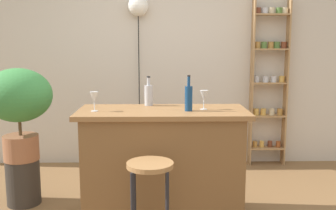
{
  "coord_description": "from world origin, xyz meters",
  "views": [
    {
      "loc": [
        -0.02,
        -3.0,
        1.53
      ],
      "look_at": [
        0.05,
        0.55,
        0.96
      ],
      "focal_mm": 42.05,
      "sensor_mm": 36.0,
      "label": 1
    }
  ],
  "objects_px": {
    "pendant_globe_light": "(138,7)",
    "bar_stool": "(150,185)",
    "spice_shelf": "(269,78)",
    "bottle_olive_oil": "(189,97)",
    "wine_glass_left": "(94,97)",
    "bottle_sauce_amber": "(149,95)",
    "plant_stool": "(23,182)",
    "wine_glass_center": "(204,96)",
    "potted_plant": "(18,102)"
  },
  "relations": [
    {
      "from": "potted_plant",
      "to": "wine_glass_left",
      "type": "bearing_deg",
      "value": -25.58
    },
    {
      "from": "bar_stool",
      "to": "wine_glass_center",
      "type": "distance_m",
      "value": 0.93
    },
    {
      "from": "pendant_globe_light",
      "to": "bar_stool",
      "type": "bearing_deg",
      "value": -84.97
    },
    {
      "from": "wine_glass_center",
      "to": "pendant_globe_light",
      "type": "distance_m",
      "value": 1.86
    },
    {
      "from": "plant_stool",
      "to": "bottle_olive_oil",
      "type": "height_order",
      "value": "bottle_olive_oil"
    },
    {
      "from": "bottle_olive_oil",
      "to": "bottle_sauce_amber",
      "type": "bearing_deg",
      "value": 139.31
    },
    {
      "from": "bottle_olive_oil",
      "to": "wine_glass_left",
      "type": "height_order",
      "value": "bottle_olive_oil"
    },
    {
      "from": "plant_stool",
      "to": "potted_plant",
      "type": "height_order",
      "value": "potted_plant"
    },
    {
      "from": "spice_shelf",
      "to": "pendant_globe_light",
      "type": "distance_m",
      "value": 1.82
    },
    {
      "from": "wine_glass_center",
      "to": "pendant_globe_light",
      "type": "height_order",
      "value": "pendant_globe_light"
    },
    {
      "from": "potted_plant",
      "to": "wine_glass_center",
      "type": "xyz_separation_m",
      "value": [
        1.68,
        -0.29,
        0.09
      ]
    },
    {
      "from": "spice_shelf",
      "to": "bottle_olive_oil",
      "type": "relative_size",
      "value": 6.86
    },
    {
      "from": "bottle_sauce_amber",
      "to": "pendant_globe_light",
      "type": "bearing_deg",
      "value": 96.78
    },
    {
      "from": "spice_shelf",
      "to": "plant_stool",
      "type": "relative_size",
      "value": 4.75
    },
    {
      "from": "bottle_sauce_amber",
      "to": "bottle_olive_oil",
      "type": "bearing_deg",
      "value": -40.69
    },
    {
      "from": "potted_plant",
      "to": "bottle_olive_oil",
      "type": "distance_m",
      "value": 1.59
    },
    {
      "from": "spice_shelf",
      "to": "pendant_globe_light",
      "type": "height_order",
      "value": "pendant_globe_light"
    },
    {
      "from": "wine_glass_left",
      "to": "pendant_globe_light",
      "type": "height_order",
      "value": "pendant_globe_light"
    },
    {
      "from": "wine_glass_left",
      "to": "pendant_globe_light",
      "type": "relative_size",
      "value": 0.08
    },
    {
      "from": "potted_plant",
      "to": "bottle_olive_oil",
      "type": "xyz_separation_m",
      "value": [
        1.54,
        -0.36,
        0.09
      ]
    },
    {
      "from": "bottle_olive_oil",
      "to": "bottle_sauce_amber",
      "type": "relative_size",
      "value": 1.13
    },
    {
      "from": "spice_shelf",
      "to": "wine_glass_center",
      "type": "xyz_separation_m",
      "value": [
        -0.97,
        -1.49,
        -0.02
      ]
    },
    {
      "from": "bottle_sauce_amber",
      "to": "pendant_globe_light",
      "type": "relative_size",
      "value": 0.13
    },
    {
      "from": "spice_shelf",
      "to": "bottle_olive_oil",
      "type": "xyz_separation_m",
      "value": [
        -1.11,
        -1.56,
        -0.02
      ]
    },
    {
      "from": "bar_stool",
      "to": "pendant_globe_light",
      "type": "height_order",
      "value": "pendant_globe_light"
    },
    {
      "from": "bar_stool",
      "to": "spice_shelf",
      "type": "bearing_deg",
      "value": 55.56
    },
    {
      "from": "plant_stool",
      "to": "bottle_olive_oil",
      "type": "relative_size",
      "value": 1.45
    },
    {
      "from": "plant_stool",
      "to": "bottle_olive_oil",
      "type": "distance_m",
      "value": 1.8
    },
    {
      "from": "bar_stool",
      "to": "potted_plant",
      "type": "bearing_deg",
      "value": 144.9
    },
    {
      "from": "bottle_olive_oil",
      "to": "pendant_globe_light",
      "type": "relative_size",
      "value": 0.14
    },
    {
      "from": "spice_shelf",
      "to": "bottle_sauce_amber",
      "type": "distance_m",
      "value": 1.93
    },
    {
      "from": "bottle_sauce_amber",
      "to": "wine_glass_center",
      "type": "relative_size",
      "value": 1.63
    },
    {
      "from": "bar_stool",
      "to": "wine_glass_center",
      "type": "bearing_deg",
      "value": 52.13
    },
    {
      "from": "bar_stool",
      "to": "plant_stool",
      "type": "relative_size",
      "value": 1.54
    },
    {
      "from": "bottle_olive_oil",
      "to": "spice_shelf",
      "type": "bearing_deg",
      "value": 54.76
    },
    {
      "from": "plant_stool",
      "to": "wine_glass_center",
      "type": "relative_size",
      "value": 2.65
    },
    {
      "from": "potted_plant",
      "to": "wine_glass_left",
      "type": "relative_size",
      "value": 5.26
    },
    {
      "from": "bar_stool",
      "to": "bottle_sauce_amber",
      "type": "height_order",
      "value": "bottle_sauce_amber"
    },
    {
      "from": "bottle_olive_oil",
      "to": "wine_glass_left",
      "type": "bearing_deg",
      "value": -179.97
    },
    {
      "from": "wine_glass_center",
      "to": "bottle_sauce_amber",
      "type": "bearing_deg",
      "value": 155.14
    },
    {
      "from": "plant_stool",
      "to": "bottle_sauce_amber",
      "type": "xyz_separation_m",
      "value": [
        1.2,
        -0.07,
        0.84
      ]
    },
    {
      "from": "bar_stool",
      "to": "wine_glass_center",
      "type": "height_order",
      "value": "wine_glass_center"
    },
    {
      "from": "bar_stool",
      "to": "spice_shelf",
      "type": "relative_size",
      "value": 0.32
    },
    {
      "from": "potted_plant",
      "to": "pendant_globe_light",
      "type": "relative_size",
      "value": 0.41
    },
    {
      "from": "bar_stool",
      "to": "potted_plant",
      "type": "xyz_separation_m",
      "value": [
        -1.23,
        0.87,
        0.49
      ]
    },
    {
      "from": "spice_shelf",
      "to": "bar_stool",
      "type": "bearing_deg",
      "value": -124.44
    },
    {
      "from": "wine_glass_left",
      "to": "spice_shelf",
      "type": "bearing_deg",
      "value": 39.61
    },
    {
      "from": "bar_stool",
      "to": "bottle_olive_oil",
      "type": "bearing_deg",
      "value": 58.17
    },
    {
      "from": "pendant_globe_light",
      "to": "plant_stool",
      "type": "bearing_deg",
      "value": -130.27
    },
    {
      "from": "bar_stool",
      "to": "potted_plant",
      "type": "distance_m",
      "value": 1.58
    }
  ]
}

